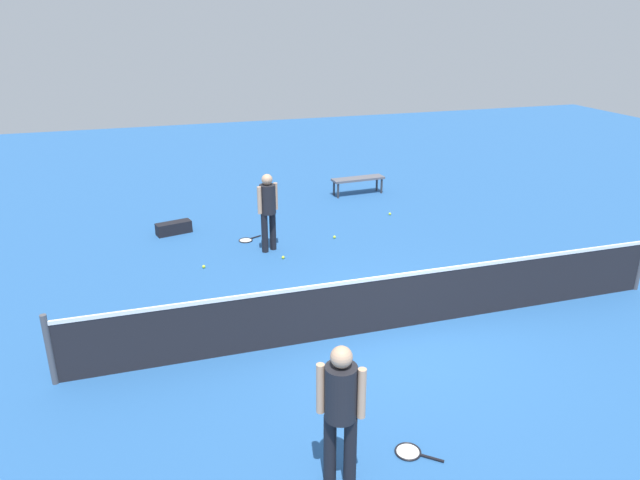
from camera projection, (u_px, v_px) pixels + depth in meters
name	position (u px, v px, depth m)	size (l,w,h in m)	color
ground_plane	(387.00, 329.00, 9.56)	(40.00, 40.00, 0.00)	#265693
court_net	(389.00, 302.00, 9.38)	(10.09, 0.09, 1.07)	#4C4C51
player_near_side	(268.00, 206.00, 12.36)	(0.51, 0.45, 1.70)	black
player_far_side	(341.00, 405.00, 6.10)	(0.50, 0.46, 1.70)	black
tennis_racket_near_player	(247.00, 240.00, 13.28)	(0.60, 0.42, 0.03)	black
tennis_racket_far_player	(410.00, 452.00, 6.87)	(0.55, 0.51, 0.03)	black
tennis_ball_near_player	(523.00, 279.00, 11.29)	(0.07, 0.07, 0.07)	#C6E033
tennis_ball_by_net	(334.00, 237.00, 13.40)	(0.07, 0.07, 0.07)	#C6E033
tennis_ball_midcourt	(204.00, 267.00, 11.83)	(0.07, 0.07, 0.07)	#C6E033
tennis_ball_baseline	(283.00, 257.00, 12.28)	(0.07, 0.07, 0.07)	#C6E033
tennis_ball_stray_left	(390.00, 214.00, 14.94)	(0.07, 0.07, 0.07)	#C6E033
courtside_bench	(358.00, 180.00, 16.52)	(1.52, 0.50, 0.48)	#595960
equipment_bag	(175.00, 228.00, 13.66)	(0.84, 0.47, 0.28)	black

